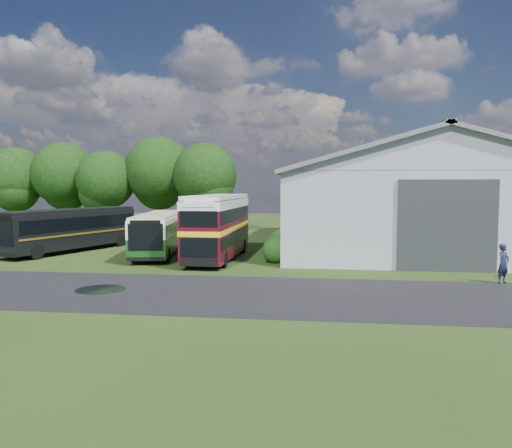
# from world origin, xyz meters

# --- Properties ---
(ground) EXTENTS (120.00, 120.00, 0.00)m
(ground) POSITION_xyz_m (0.00, 0.00, 0.00)
(ground) COLOR #1B3310
(ground) RESTS_ON ground
(asphalt_road) EXTENTS (60.00, 8.00, 0.02)m
(asphalt_road) POSITION_xyz_m (3.00, -3.00, 0.00)
(asphalt_road) COLOR black
(asphalt_road) RESTS_ON ground
(puddle) EXTENTS (2.20, 2.20, 0.01)m
(puddle) POSITION_xyz_m (-1.50, -3.00, 0.00)
(puddle) COLOR black
(puddle) RESTS_ON ground
(storage_shed) EXTENTS (18.80, 24.80, 8.15)m
(storage_shed) POSITION_xyz_m (15.00, 15.98, 4.17)
(storage_shed) COLOR gray
(storage_shed) RESTS_ON ground
(tree_far_left) EXTENTS (6.12, 6.12, 8.64)m
(tree_far_left) POSITION_xyz_m (-23.00, 24.00, 5.56)
(tree_far_left) COLOR black
(tree_far_left) RESTS_ON ground
(tree_left_a) EXTENTS (6.46, 6.46, 9.12)m
(tree_left_a) POSITION_xyz_m (-18.00, 24.50, 5.87)
(tree_left_a) COLOR black
(tree_left_a) RESTS_ON ground
(tree_left_b) EXTENTS (5.78, 5.78, 8.16)m
(tree_left_b) POSITION_xyz_m (-13.00, 23.50, 5.25)
(tree_left_b) COLOR black
(tree_left_b) RESTS_ON ground
(tree_mid) EXTENTS (6.80, 6.80, 9.60)m
(tree_mid) POSITION_xyz_m (-8.00, 24.80, 6.18)
(tree_mid) COLOR black
(tree_mid) RESTS_ON ground
(tree_right_a) EXTENTS (6.26, 6.26, 8.83)m
(tree_right_a) POSITION_xyz_m (-3.00, 23.80, 5.69)
(tree_right_a) COLOR black
(tree_right_a) RESTS_ON ground
(shrub_front) EXTENTS (1.70, 1.70, 1.70)m
(shrub_front) POSITION_xyz_m (5.60, 6.00, 0.00)
(shrub_front) COLOR #194714
(shrub_front) RESTS_ON ground
(shrub_mid) EXTENTS (1.60, 1.60, 1.60)m
(shrub_mid) POSITION_xyz_m (5.60, 8.00, 0.00)
(shrub_mid) COLOR #194714
(shrub_mid) RESTS_ON ground
(shrub_back) EXTENTS (1.80, 1.80, 1.80)m
(shrub_back) POSITION_xyz_m (5.60, 10.00, 0.00)
(shrub_back) COLOR #194714
(shrub_back) RESTS_ON ground
(bus_green_single) EXTENTS (3.92, 10.37, 2.79)m
(bus_green_single) POSITION_xyz_m (-2.60, 8.65, 1.49)
(bus_green_single) COLOR black
(bus_green_single) RESTS_ON ground
(bus_maroon_double) EXTENTS (2.56, 9.53, 4.08)m
(bus_maroon_double) POSITION_xyz_m (1.79, 6.96, 2.04)
(bus_maroon_double) COLOR black
(bus_maroon_double) RESTS_ON ground
(bus_dark_single) EXTENTS (5.90, 11.17, 3.01)m
(bus_dark_single) POSITION_xyz_m (-9.41, 9.29, 1.61)
(bus_dark_single) COLOR black
(bus_dark_single) RESTS_ON ground
(visitor_a) EXTENTS (0.82, 0.78, 1.89)m
(visitor_a) POSITION_xyz_m (16.87, 0.79, 0.95)
(visitor_a) COLOR #171A33
(visitor_a) RESTS_ON ground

